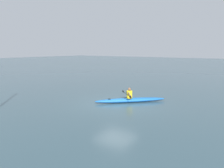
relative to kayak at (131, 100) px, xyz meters
The scene contains 3 objects.
ground_plane 1.10m from the kayak, 56.62° to the left, with size 160.00×160.00×0.00m, color #334C56.
kayak is the anchor object (origin of this frame).
kayaker 0.45m from the kayak, 46.60° to the left, with size 1.79×1.69×0.72m.
Camera 1 is at (-8.24, 12.01, 3.65)m, focal length 35.66 mm.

